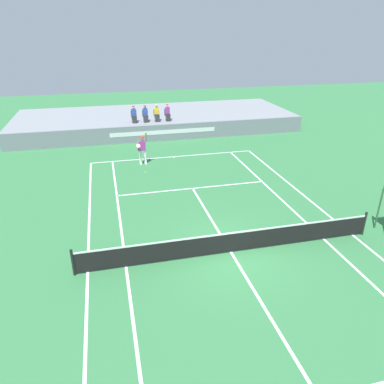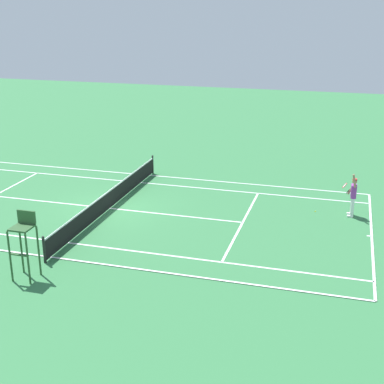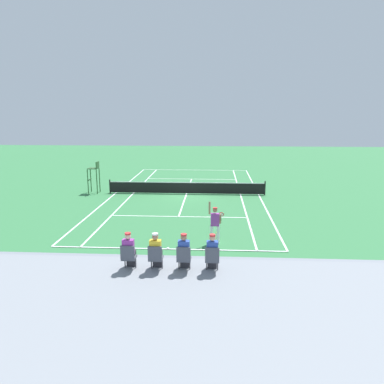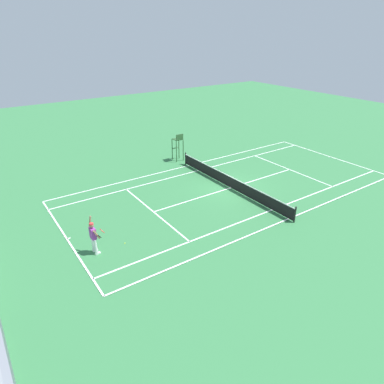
# 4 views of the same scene
# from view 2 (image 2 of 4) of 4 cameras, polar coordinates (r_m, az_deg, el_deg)

# --- Properties ---
(ground_plane) EXTENTS (80.00, 80.00, 0.00)m
(ground_plane) POSITION_cam_2_polar(r_m,az_deg,el_deg) (26.31, -8.51, -1.74)
(ground_plane) COLOR #337542
(court) EXTENTS (11.08, 23.88, 0.03)m
(court) POSITION_cam_2_polar(r_m,az_deg,el_deg) (26.30, -8.51, -1.72)
(court) COLOR #337542
(court) RESTS_ON ground
(net) EXTENTS (11.98, 0.10, 1.07)m
(net) POSITION_cam_2_polar(r_m,az_deg,el_deg) (26.13, -8.57, -0.67)
(net) COLOR black
(net) RESTS_ON ground
(tennis_player) EXTENTS (0.76, 0.64, 2.08)m
(tennis_player) POSITION_cam_2_polar(r_m,az_deg,el_deg) (25.83, 16.41, -0.38)
(tennis_player) COLOR white
(tennis_player) RESTS_ON ground
(tennis_ball) EXTENTS (0.07, 0.07, 0.07)m
(tennis_ball) POSITION_cam_2_polar(r_m,az_deg,el_deg) (26.24, 12.72, -1.99)
(tennis_ball) COLOR #D1E533
(tennis_ball) RESTS_ON ground
(umpire_chair) EXTENTS (0.77, 0.77, 2.44)m
(umpire_chair) POSITION_cam_2_polar(r_m,az_deg,el_deg) (19.97, -17.12, -4.50)
(umpire_chair) COLOR #2D562D
(umpire_chair) RESTS_ON ground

